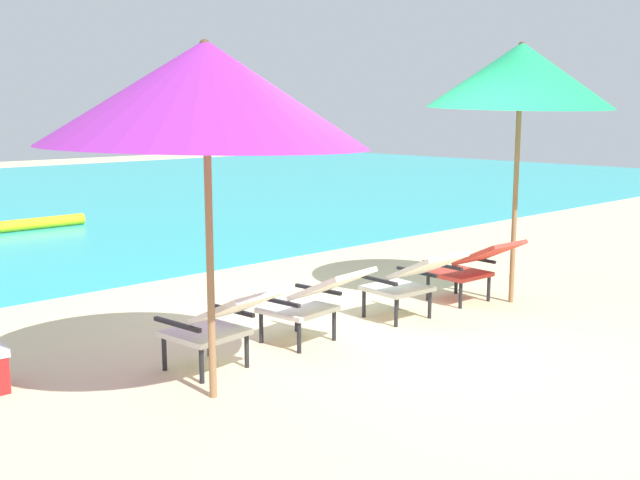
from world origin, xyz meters
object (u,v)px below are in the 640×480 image
lounge_chair_near_left (314,298)px  lounge_chair_far_left (221,321)px  lounge_chair_near_right (411,278)px  lounge_chair_far_right (473,264)px  beach_umbrella_right (521,75)px  beach_umbrella_left (206,94)px  swim_buoy (36,223)px

lounge_chair_near_left → lounge_chair_far_left: bearing=-177.8°
lounge_chair_near_right → lounge_chair_far_right: same height
beach_umbrella_right → beach_umbrella_left: bearing=-179.0°
lounge_chair_far_right → beach_umbrella_left: size_ratio=0.34×
lounge_chair_near_left → lounge_chair_far_right: (2.07, -0.08, 0.00)m
beach_umbrella_left → lounge_chair_near_right: bearing=6.9°
swim_buoy → lounge_chair_far_left: (-1.85, -7.59, 0.31)m
lounge_chair_far_left → lounge_chair_near_right: (2.08, -0.04, 0.00)m
lounge_chair_near_left → beach_umbrella_right: beach_umbrella_right is taller
lounge_chair_far_left → lounge_chair_near_left: 0.95m
lounge_chair_near_right → beach_umbrella_right: bearing=-10.0°
lounge_chair_near_right → lounge_chair_far_right: bearing=-0.3°
lounge_chair_near_right → beach_umbrella_left: beach_umbrella_left is taller
lounge_chair_near_right → beach_umbrella_right: 2.25m
beach_umbrella_left → beach_umbrella_right: (3.68, 0.06, 0.22)m
lounge_chair_near_left → beach_umbrella_left: size_ratio=0.35×
lounge_chair_far_right → beach_umbrella_right: (0.36, -0.22, 1.83)m
lounge_chair_far_left → beach_umbrella_left: (-0.31, -0.33, 1.60)m
lounge_chair_near_left → beach_umbrella_left: beach_umbrella_left is taller
beach_umbrella_right → lounge_chair_far_right: bearing=148.0°
lounge_chair_near_right → beach_umbrella_right: size_ratio=0.35×
lounge_chair_far_left → lounge_chair_near_left: same height
lounge_chair_far_left → swim_buoy: bearing=76.3°
swim_buoy → lounge_chair_far_right: bearing=-81.3°
lounge_chair_far_right → beach_umbrella_left: bearing=-175.1°
beach_umbrella_left → beach_umbrella_right: size_ratio=1.03×
lounge_chair_far_left → lounge_chair_near_left: (0.95, 0.04, 0.00)m
lounge_chair_far_left → beach_umbrella_right: (3.37, -0.27, 1.83)m
swim_buoy → lounge_chair_near_left: 7.62m
lounge_chair_near_right → lounge_chair_far_right: 0.94m
lounge_chair_far_left → lounge_chair_near_right: size_ratio=1.02×
swim_buoy → lounge_chair_far_right: size_ratio=1.78×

